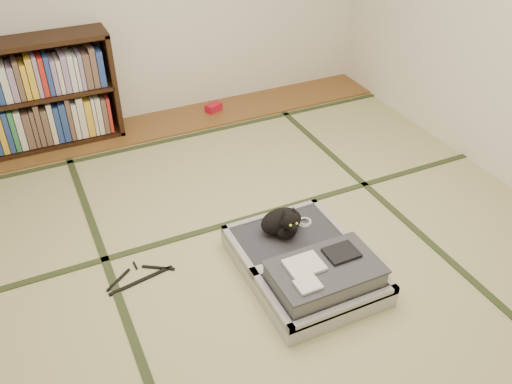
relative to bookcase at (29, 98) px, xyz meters
name	(u,v)px	position (x,y,z in m)	size (l,w,h in m)	color
floor	(272,253)	(1.18, -2.07, -0.45)	(4.50, 4.50, 0.00)	tan
wood_strip	(175,121)	(1.18, -0.07, -0.44)	(4.00, 0.50, 0.02)	brown
red_item	(214,107)	(1.57, -0.04, -0.40)	(0.15, 0.09, 0.07)	red
room_shell	(277,32)	(1.18, -2.07, 1.01)	(4.50, 4.50, 4.50)	white
tatami_borders	(241,211)	(1.18, -1.58, -0.45)	(4.00, 4.50, 0.01)	#2D381E
bookcase	(29,98)	(0.00, 0.00, 0.00)	(1.39, 0.32, 0.92)	black
suitcase	(307,266)	(1.27, -2.36, -0.35)	(0.71, 0.95, 0.28)	#B3B3B8
cat	(283,222)	(1.25, -2.07, -0.22)	(0.32, 0.32, 0.25)	black
cable_coil	(304,222)	(1.43, -2.03, -0.30)	(0.10, 0.10, 0.02)	white
hanger	(140,277)	(0.34, -1.93, -0.44)	(0.44, 0.23, 0.01)	black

